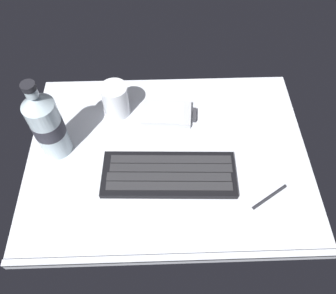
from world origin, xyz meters
The scene contains 6 objects.
ground_plane centered at (0.00, -0.23, -0.99)cm, with size 64.00×48.00×2.80cm.
keyboard centered at (0.48, -5.66, 0.81)cm, with size 29.38×12.04×1.70cm.
handheld_device centered at (0.66, 11.48, 0.73)cm, with size 13.28×8.70×1.50cm.
juice_cup centered at (-12.19, 13.19, 3.91)cm, with size 6.40×6.40×8.50cm.
water_bottle centered at (-25.33, 2.49, 9.01)cm, with size 6.73×6.73×20.80cm.
stylus_pen centered at (21.10, -11.39, 0.35)cm, with size 0.70×0.70×9.50cm, color #26262B.
Camera 1 is at (-1.28, -40.91, 63.89)cm, focal length 35.40 mm.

